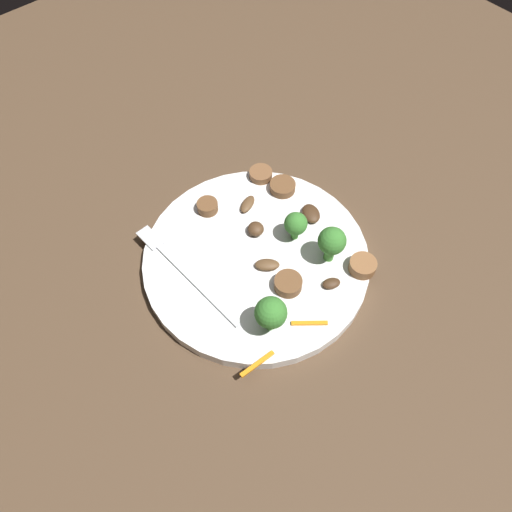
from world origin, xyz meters
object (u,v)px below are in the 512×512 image
at_px(fork, 180,267).
at_px(sausage_slice_1, 261,174).
at_px(plate, 256,260).
at_px(mushroom_4, 256,229).
at_px(sausage_slice_4, 363,266).
at_px(mushroom_0, 268,264).
at_px(mushroom_2, 331,283).
at_px(pepper_strip_1, 309,323).
at_px(sausage_slice_0, 290,282).
at_px(mushroom_1, 248,204).
at_px(broccoli_floret_2, 296,224).
at_px(pepper_strip_2, 257,364).
at_px(mushroom_3, 310,213).
at_px(broccoli_floret_1, 332,242).
at_px(sausage_slice_2, 208,206).
at_px(sausage_slice_3, 283,187).
at_px(broccoli_floret_0, 271,313).

xyz_separation_m(fork, sausage_slice_1, (0.04, -0.17, 0.00)).
relative_size(plate, mushroom_4, 13.06).
height_order(sausage_slice_1, sausage_slice_4, sausage_slice_4).
xyz_separation_m(mushroom_0, mushroom_2, (-0.07, -0.04, -0.00)).
bearing_deg(pepper_strip_1, sausage_slice_0, -18.51).
relative_size(sausage_slice_4, mushroom_2, 1.50).
distance_m(plate, mushroom_2, 0.10).
bearing_deg(plate, sausage_slice_4, -139.38).
bearing_deg(mushroom_1, broccoli_floret_2, -170.59).
bearing_deg(pepper_strip_1, pepper_strip_2, 88.12).
relative_size(sausage_slice_1, mushroom_1, 1.04).
xyz_separation_m(mushroom_2, mushroom_3, (0.09, -0.05, 0.00)).
xyz_separation_m(mushroom_1, pepper_strip_2, (-0.17, 0.13, -0.00)).
height_order(broccoli_floret_1, pepper_strip_1, broccoli_floret_1).
distance_m(sausage_slice_2, mushroom_1, 0.05).
distance_m(broccoli_floret_1, mushroom_3, 0.07).
distance_m(sausage_slice_1, sausage_slice_2, 0.09).
bearing_deg(sausage_slice_1, broccoli_floret_1, 170.88).
bearing_deg(broccoli_floret_1, sausage_slice_3, -15.05).
xyz_separation_m(sausage_slice_2, mushroom_1, (-0.03, -0.04, -0.00)).
distance_m(broccoli_floret_2, mushroom_4, 0.05).
height_order(sausage_slice_4, mushroom_2, sausage_slice_4).
bearing_deg(broccoli_floret_0, mushroom_4, -34.06).
bearing_deg(sausage_slice_4, sausage_slice_1, -1.72).
relative_size(sausage_slice_1, pepper_strip_1, 0.76).
height_order(broccoli_floret_0, sausage_slice_3, broccoli_floret_0).
height_order(sausage_slice_2, pepper_strip_2, sausage_slice_2).
bearing_deg(sausage_slice_1, fork, 104.94).
bearing_deg(pepper_strip_1, mushroom_3, -44.56).
height_order(plate, broccoli_floret_1, broccoli_floret_1).
distance_m(plate, fork, 0.09).
height_order(plate, fork, fork).
xyz_separation_m(broccoli_floret_1, mushroom_4, (0.09, 0.04, -0.03)).
height_order(broccoli_floret_0, sausage_slice_2, broccoli_floret_0).
distance_m(plate, mushroom_1, 0.08).
relative_size(broccoli_floret_2, mushroom_1, 1.40).
bearing_deg(broccoli_floret_2, mushroom_4, 40.83).
xyz_separation_m(sausage_slice_4, mushroom_4, (0.12, 0.06, -0.00)).
xyz_separation_m(plate, pepper_strip_2, (-0.10, 0.09, 0.01)).
xyz_separation_m(broccoli_floret_1, sausage_slice_0, (0.00, 0.06, -0.03)).
height_order(broccoli_floret_0, mushroom_3, broccoli_floret_0).
bearing_deg(sausage_slice_2, plate, 179.61).
distance_m(plate, broccoli_floret_2, 0.07).
distance_m(broccoli_floret_1, pepper_strip_2, 0.16).
bearing_deg(pepper_strip_2, plate, -40.56).
relative_size(broccoli_floret_0, sausage_slice_1, 1.72).
height_order(sausage_slice_1, mushroom_3, same).
relative_size(broccoli_floret_2, pepper_strip_1, 1.02).
height_order(fork, mushroom_4, mushroom_4).
xyz_separation_m(fork, pepper_strip_1, (-0.15, -0.07, -0.00)).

